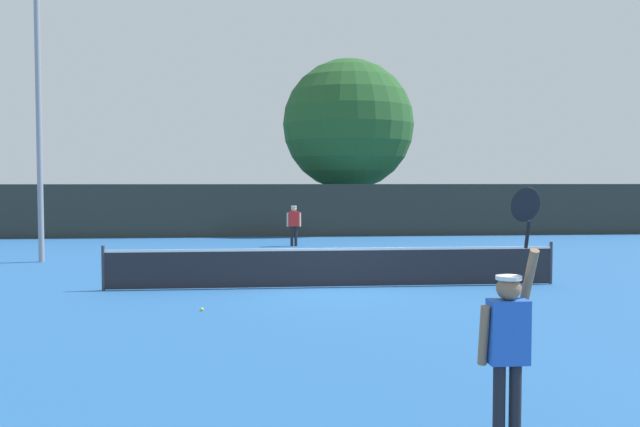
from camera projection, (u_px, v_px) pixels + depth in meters
name	position (u px, v px, depth m)	size (l,w,h in m)	color
ground_plane	(334.00, 287.00, 16.68)	(120.00, 120.00, 0.00)	#235693
tennis_net	(334.00, 266.00, 16.66)	(11.09, 0.08, 1.07)	#232328
perimeter_fence	(297.00, 210.00, 31.77)	(39.64, 0.12, 2.44)	#2D332D
player_serving	(509.00, 334.00, 6.58)	(0.68, 0.40, 2.55)	blue
player_receiving	(294.00, 222.00, 27.07)	(0.57, 0.24, 1.61)	red
tennis_ball	(202.00, 309.00, 13.63)	(0.07, 0.07, 0.07)	#CCE033
light_pole	(38.00, 92.00, 21.59)	(1.18, 0.28, 9.68)	gray
large_tree	(348.00, 125.00, 34.88)	(6.68, 6.68, 8.81)	brown
parked_car_near	(331.00, 214.00, 36.92)	(2.17, 4.31, 1.69)	black
parked_car_mid	(463.00, 212.00, 40.08)	(2.10, 4.29, 1.69)	black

